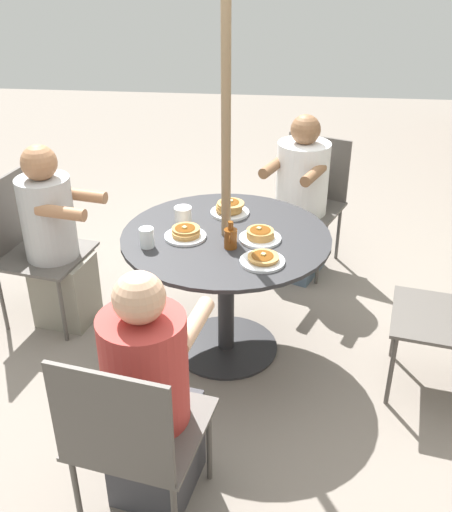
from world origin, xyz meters
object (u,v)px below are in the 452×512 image
at_px(patio_chair_north, 29,243).
at_px(diner_north, 55,244).
at_px(patio_table, 226,263).
at_px(pancake_plate_d, 186,234).
at_px(pancake_plate_c, 260,236).
at_px(patio_chair_west, 309,195).
at_px(diner_west, 299,204).
at_px(pancake_plate_a, 263,260).
at_px(syrup_bottle, 231,238).
at_px(coffee_cup, 183,215).
at_px(pancake_plate_b, 230,209).
at_px(diner_east, 150,400).
at_px(drinking_glass_a, 147,238).
at_px(patio_chair_east, 131,432).

distance_m(patio_chair_north, diner_north, 0.18).
bearing_deg(patio_table, pancake_plate_d, -74.10).
bearing_deg(pancake_plate_c, patio_chair_west, 166.10).
distance_m(diner_west, pancake_plate_d, 1.21).
distance_m(patio_chair_west, pancake_plate_a, 1.45).
bearing_deg(syrup_bottle, pancake_plate_c, 125.54).
bearing_deg(coffee_cup, pancake_plate_a, 49.04).
bearing_deg(pancake_plate_b, syrup_bottle, 6.14).
xyz_separation_m(pancake_plate_c, syrup_bottle, (0.10, -0.14, 0.03)).
bearing_deg(diner_east, diner_north, 135.15).
height_order(patio_chair_west, coffee_cup, patio_chair_west).
xyz_separation_m(diner_north, drinking_glass_a, (0.37, 0.64, 0.26)).
distance_m(pancake_plate_c, syrup_bottle, 0.18).
xyz_separation_m(diner_west, coffee_cup, (0.85, -0.65, 0.28)).
bearing_deg(coffee_cup, diner_east, 2.45).
distance_m(pancake_plate_b, drinking_glass_a, 0.57).
distance_m(patio_chair_east, pancake_plate_c, 1.26).
bearing_deg(pancake_plate_c, diner_west, 167.64).
relative_size(diner_west, coffee_cup, 11.69).
bearing_deg(patio_table, diner_north, -100.73).
xyz_separation_m(pancake_plate_a, syrup_bottle, (-0.14, -0.17, 0.04)).
xyz_separation_m(pancake_plate_b, syrup_bottle, (0.40, 0.04, 0.03)).
distance_m(pancake_plate_d, coffee_cup, 0.18).
distance_m(patio_table, pancake_plate_c, 0.27).
bearing_deg(pancake_plate_a, coffee_cup, -130.96).
height_order(diner_north, patio_chair_west, diner_north).
relative_size(diner_west, pancake_plate_d, 5.10).
relative_size(diner_north, pancake_plate_c, 5.14).
relative_size(patio_table, patio_chair_east, 1.24).
bearing_deg(pancake_plate_d, diner_east, 0.46).
relative_size(patio_chair_east, syrup_bottle, 6.18).
bearing_deg(diner_west, patio_chair_north, 47.21).
bearing_deg(pancake_plate_a, syrup_bottle, -128.97).
bearing_deg(diner_west, pancake_plate_d, 81.94).
xyz_separation_m(patio_table, syrup_bottle, (0.14, 0.04, 0.23)).
bearing_deg(drinking_glass_a, pancake_plate_b, 139.15).
height_order(diner_east, coffee_cup, diner_east).
bearing_deg(diner_east, patio_table, 90.00).
bearing_deg(pancake_plate_c, patio_chair_east, -19.52).
relative_size(diner_north, syrup_bottle, 7.79).
height_order(patio_table, pancake_plate_b, pancake_plate_b).
bearing_deg(diner_north, patio_chair_east, 40.39).
bearing_deg(pancake_plate_d, patio_chair_north, -105.99).
height_order(pancake_plate_a, drinking_glass_a, drinking_glass_a).
xyz_separation_m(coffee_cup, drinking_glass_a, (0.29, -0.14, 0.00)).
height_order(patio_table, pancake_plate_d, pancake_plate_d).
xyz_separation_m(patio_chair_west, diner_west, (0.17, -0.07, -0.00)).
relative_size(patio_table, pancake_plate_d, 5.06).
xyz_separation_m(patio_chair_east, diner_west, (-2.16, 0.63, -0.00)).
distance_m(diner_west, pancake_plate_a, 1.28).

